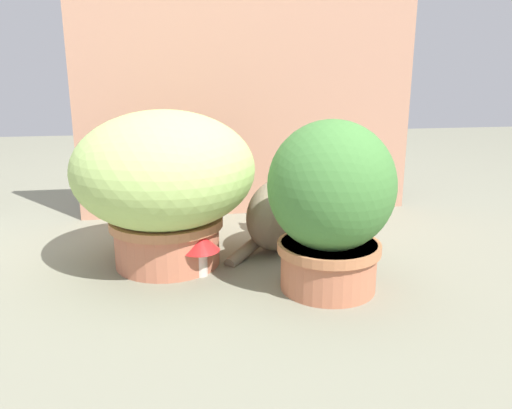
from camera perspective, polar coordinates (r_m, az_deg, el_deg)
name	(u,v)px	position (r m, az deg, el deg)	size (l,w,h in m)	color
ground_plane	(232,272)	(1.43, -2.69, -7.51)	(6.00, 6.00, 0.00)	gray
cardboard_backdrop	(248,105)	(1.92, -0.88, 11.06)	(1.25, 0.03, 0.82)	tan
grass_planter	(165,180)	(1.44, -10.14, 2.69)	(0.50, 0.50, 0.44)	#C27153
leafy_planter	(331,203)	(1.27, 8.30, 0.17)	(0.31, 0.31, 0.43)	#BC6E4E
cat	(281,210)	(1.59, 2.84, -0.57)	(0.33, 0.31, 0.32)	#80715B
mushroom_ornament_red	(200,245)	(1.39, -6.28, -4.51)	(0.11, 0.11, 0.12)	silver
mushroom_ornament_pink	(168,243)	(1.40, -9.78, -4.27)	(0.08, 0.08, 0.13)	silver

